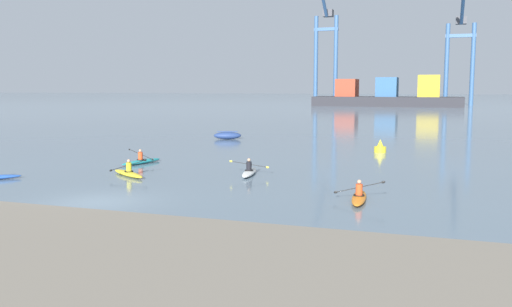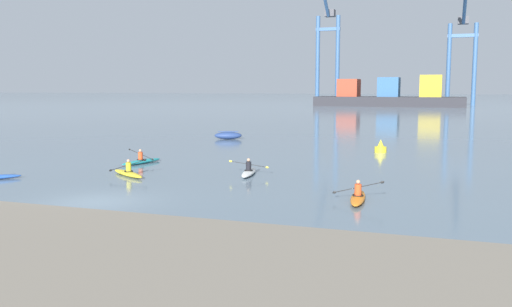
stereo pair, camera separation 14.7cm
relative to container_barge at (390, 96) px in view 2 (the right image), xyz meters
The scene contains 10 objects.
ground_plane 126.21m from the container_barge, 90.18° to the right, with size 800.00×800.00×0.00m, color slate.
container_barge is the anchor object (origin of this frame).
gantry_crane_west 27.36m from the container_barge, 146.44° to the left, with size 7.05×17.99×36.80m.
gantry_crane_west_mid 26.14m from the container_barge, 39.20° to the left, with size 7.87×21.86×31.49m.
capsized_dinghy 97.68m from the container_barge, 93.38° to the right, with size 2.82×1.94×0.76m.
channel_buoy 104.16m from the container_barge, 84.92° to the right, with size 0.90×0.90×1.00m.
kayak_orange 122.70m from the container_barge, 85.18° to the right, with size 2.23×3.44×0.95m.
kayak_yellow 119.63m from the container_barge, 91.39° to the right, with size 3.16×2.39×0.95m.
kayak_white 117.09m from the container_barge, 88.35° to the right, with size 2.24×3.45×0.95m.
kayak_teal 115.10m from the container_barge, 92.38° to the right, with size 2.18×3.45×0.95m.
Camera 2 is at (14.15, -19.69, 4.93)m, focal length 38.49 mm.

